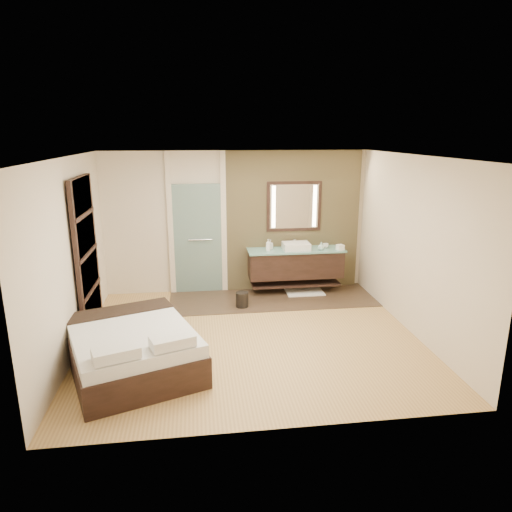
{
  "coord_description": "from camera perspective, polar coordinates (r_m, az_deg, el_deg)",
  "views": [
    {
      "loc": [
        -0.76,
        -6.33,
        3.01
      ],
      "look_at": [
        0.16,
        0.6,
        1.12
      ],
      "focal_mm": 32.0,
      "sensor_mm": 36.0,
      "label": 1
    }
  ],
  "objects": [
    {
      "name": "cup",
      "position": [
        8.88,
        8.68,
        1.28
      ],
      "size": [
        0.14,
        0.14,
        0.09
      ],
      "primitive_type": "imported",
      "rotation": [
        0.0,
        0.0,
        0.32
      ],
      "color": "silver",
      "rests_on": "vanity"
    },
    {
      "name": "bed",
      "position": [
        6.26,
        -15.19,
        -11.14
      ],
      "size": [
        2.02,
        2.24,
        0.71
      ],
      "rotation": [
        0.0,
        0.0,
        0.35
      ],
      "color": "black",
      "rests_on": "floor"
    },
    {
      "name": "bath_mat",
      "position": [
        8.95,
        6.07,
        -4.48
      ],
      "size": [
        0.72,
        0.5,
        0.02
      ],
      "primitive_type": "cube",
      "rotation": [
        0.0,
        0.0,
        -0.01
      ],
      "color": "white",
      "rests_on": "floor"
    },
    {
      "name": "mirror_unit",
      "position": [
        8.8,
        4.78,
        6.2
      ],
      "size": [
        1.06,
        0.04,
        0.96
      ],
      "color": "black",
      "rests_on": "stone_wall"
    },
    {
      "name": "stone_wall",
      "position": [
        8.9,
        4.67,
        4.35
      ],
      "size": [
        2.6,
        0.08,
        2.7
      ],
      "primitive_type": "cube",
      "color": "tan",
      "rests_on": "floor"
    },
    {
      "name": "floor",
      "position": [
        7.06,
        -0.63,
        -10.12
      ],
      "size": [
        5.0,
        5.0,
        0.0
      ],
      "primitive_type": "plane",
      "color": "#AA7E47",
      "rests_on": "ground"
    },
    {
      "name": "waste_bin",
      "position": [
        8.15,
        -1.75,
        -5.5
      ],
      "size": [
        0.28,
        0.28,
        0.28
      ],
      "primitive_type": "cylinder",
      "rotation": [
        0.0,
        0.0,
        -0.34
      ],
      "color": "black",
      "rests_on": "floor"
    },
    {
      "name": "soap_bottle_a",
      "position": [
        8.54,
        1.52,
        1.37
      ],
      "size": [
        0.11,
        0.11,
        0.23
      ],
      "primitive_type": "imported",
      "rotation": [
        0.0,
        0.0,
        -0.29
      ],
      "color": "white",
      "rests_on": "vanity"
    },
    {
      "name": "tile_strip",
      "position": [
        8.59,
        2.06,
        -5.33
      ],
      "size": [
        3.8,
        1.3,
        0.01
      ],
      "primitive_type": "cube",
      "color": "#3B2A20",
      "rests_on": "floor"
    },
    {
      "name": "soap_bottle_b",
      "position": [
        8.69,
        1.77,
        1.46
      ],
      "size": [
        0.11,
        0.11,
        0.18
      ],
      "primitive_type": "imported",
      "rotation": [
        0.0,
        0.0,
        0.38
      ],
      "color": "#B2B2B2",
      "rests_on": "vanity"
    },
    {
      "name": "tissue_box",
      "position": [
        8.77,
        10.48,
        1.07
      ],
      "size": [
        0.15,
        0.15,
        0.1
      ],
      "primitive_type": "cube",
      "rotation": [
        0.0,
        0.0,
        0.28
      ],
      "color": "white",
      "rests_on": "vanity"
    },
    {
      "name": "frosted_door",
      "position": [
        8.74,
        -7.31,
        2.69
      ],
      "size": [
        1.1,
        0.12,
        2.7
      ],
      "color": "#9EC8BF",
      "rests_on": "floor"
    },
    {
      "name": "shoji_partition",
      "position": [
        7.35,
        -20.38,
        0.01
      ],
      "size": [
        0.06,
        1.2,
        2.4
      ],
      "color": "black",
      "rests_on": "floor"
    },
    {
      "name": "vanity",
      "position": [
        8.8,
        4.96,
        -0.94
      ],
      "size": [
        1.85,
        0.55,
        0.88
      ],
      "color": "black",
      "rests_on": "stone_wall"
    },
    {
      "name": "soap_bottle_c",
      "position": [
        8.69,
        8.15,
        1.22
      ],
      "size": [
        0.14,
        0.14,
        0.16
      ],
      "primitive_type": "imported",
      "rotation": [
        0.0,
        0.0,
        0.19
      ],
      "color": "#A4CFC8",
      "rests_on": "vanity"
    }
  ]
}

